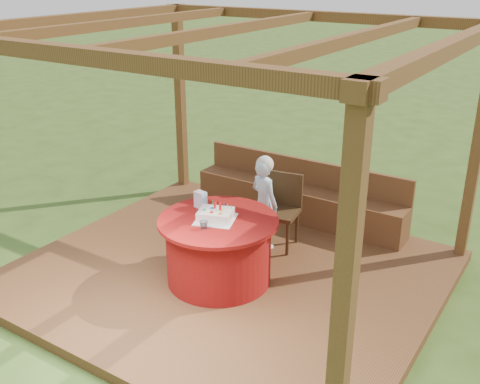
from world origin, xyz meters
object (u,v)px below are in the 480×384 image
object	(u,v)px
bench	(298,200)
elderly_woman	(264,201)
drinking_glass	(204,225)
gift_bag	(201,200)
birthday_cake	(215,215)
table	(219,250)
chair	(281,206)

from	to	relation	value
bench	elderly_woman	size ratio (longest dim) A/B	2.56
elderly_woman	drinking_glass	bearing A→B (deg)	-89.27
gift_bag	drinking_glass	xyz separation A→B (m)	(0.35, -0.42, -0.05)
gift_bag	birthday_cake	bearing A→B (deg)	-19.37
table	chair	bearing A→B (deg)	83.13
elderly_woman	gift_bag	distance (m)	0.92
table	drinking_glass	size ratio (longest dim) A/B	14.68
bench	chair	size ratio (longest dim) A/B	3.33
drinking_glass	birthday_cake	bearing A→B (deg)	96.11
bench	table	size ratio (longest dim) A/B	2.32
chair	gift_bag	size ratio (longest dim) A/B	4.79
bench	gift_bag	xyz separation A→B (m)	(-0.31, -1.80, 0.57)
bench	elderly_woman	xyz separation A→B (m)	(0.03, -0.97, 0.33)
chair	gift_bag	bearing A→B (deg)	-115.73
chair	drinking_glass	bearing A→B (deg)	-95.23
bench	chair	world-z (taller)	chair
birthday_cake	bench	bearing A→B (deg)	90.46
elderly_woman	birthday_cake	size ratio (longest dim) A/B	2.28
elderly_woman	birthday_cake	bearing A→B (deg)	-90.60
birthday_cake	drinking_glass	xyz separation A→B (m)	(0.03, -0.25, -0.01)
table	birthday_cake	xyz separation A→B (m)	(-0.02, -0.02, 0.42)
gift_bag	drinking_glass	bearing A→B (deg)	-41.52
chair	elderly_woman	world-z (taller)	elderly_woman
gift_bag	chair	bearing A→B (deg)	72.83
chair	elderly_woman	bearing A→B (deg)	-131.34
elderly_woman	gift_bag	xyz separation A→B (m)	(-0.33, -0.83, 0.24)
bench	table	xyz separation A→B (m)	(0.03, -1.95, 0.11)
gift_bag	elderly_woman	bearing A→B (deg)	76.62
gift_bag	bench	bearing A→B (deg)	88.89
table	elderly_woman	world-z (taller)	elderly_woman
chair	birthday_cake	xyz separation A→B (m)	(-0.16, -1.16, 0.29)
chair	elderly_woman	distance (m)	0.24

